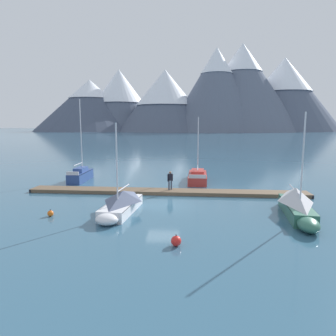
{
  "coord_description": "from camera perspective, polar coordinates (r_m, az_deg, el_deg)",
  "views": [
    {
      "loc": [
        1.9,
        -22.78,
        6.25
      ],
      "look_at": [
        0.0,
        6.0,
        2.0
      ],
      "focal_mm": 32.75,
      "sensor_mm": 36.0,
      "label": 1
    }
  ],
  "objects": [
    {
      "name": "sailboat_mid_dock_port",
      "position": [
        33.54,
        5.53,
        -1.48
      ],
      "size": [
        2.14,
        6.95,
        6.9
      ],
      "color": "#B2332D",
      "rests_on": "ground"
    },
    {
      "name": "mooring_buoy_inner_mooring",
      "position": [
        22.33,
        -21.03,
        -7.89
      ],
      "size": [
        0.41,
        0.41,
        0.49
      ],
      "color": "orange",
      "rests_on": "ground"
    },
    {
      "name": "sailboat_nearest_berth",
      "position": [
        34.99,
        -15.76,
        -1.16
      ],
      "size": [
        1.49,
        5.67,
        8.79
      ],
      "color": "navy",
      "rests_on": "ground"
    },
    {
      "name": "ground_plane",
      "position": [
        23.7,
        -0.96,
        -6.91
      ],
      "size": [
        700.0,
        700.0,
        0.0
      ],
      "primitive_type": "plane",
      "color": "#335B75"
    },
    {
      "name": "sailboat_second_berth",
      "position": [
        21.83,
        -8.75,
        -6.44
      ],
      "size": [
        2.38,
        6.15,
        6.27
      ],
      "color": "white",
      "rests_on": "ground"
    },
    {
      "name": "mountain_rear_spur",
      "position": [
        247.7,
        13.53,
        14.49
      ],
      "size": [
        88.38,
        88.38,
        65.62
      ],
      "color": "slate",
      "rests_on": "ground"
    },
    {
      "name": "dock",
      "position": [
        27.53,
        -0.27,
        -4.43
      ],
      "size": [
        24.86,
        2.54,
        0.3
      ],
      "color": "brown",
      "rests_on": "ground"
    },
    {
      "name": "person_on_dock",
      "position": [
        27.44,
        0.41,
        -2.09
      ],
      "size": [
        0.48,
        0.41,
        1.69
      ],
      "color": "#384256",
      "rests_on": "dock"
    },
    {
      "name": "sailboat_mid_dock_starboard",
      "position": [
        22.47,
        22.91,
        -6.16
      ],
      "size": [
        2.28,
        7.18,
        6.94
      ],
      "color": "#336B56",
      "rests_on": "ground"
    },
    {
      "name": "mountain_north_horn",
      "position": [
        269.54,
        20.7,
        12.99
      ],
      "size": [
        88.36,
        88.36,
        57.69
      ],
      "color": "#4C566B",
      "rests_on": "ground"
    },
    {
      "name": "mountain_west_summit",
      "position": [
        258.42,
        -14.27,
        11.34
      ],
      "size": [
        88.25,
        88.25,
        40.27
      ],
      "color": "#424C60",
      "rests_on": "ground"
    },
    {
      "name": "mooring_buoy_channel_marker",
      "position": [
        16.12,
        1.51,
        -13.4
      ],
      "size": [
        0.54,
        0.54,
        0.62
      ],
      "color": "red",
      "rests_on": "ground"
    },
    {
      "name": "mountain_central_massif",
      "position": [
        258.59,
        -9.03,
        12.7
      ],
      "size": [
        70.3,
        70.3,
        48.99
      ],
      "color": "#4C566B",
      "rests_on": "ground"
    },
    {
      "name": "mountain_east_summit",
      "position": [
        233.59,
        8.95,
        14.29
      ],
      "size": [
        71.99,
        71.99,
        60.16
      ],
      "color": "slate",
      "rests_on": "ground"
    },
    {
      "name": "mountain_shoulder_ridge",
      "position": [
        234.85,
        -0.54,
        12.8
      ],
      "size": [
        72.14,
        72.14,
        45.38
      ],
      "color": "#4C566B",
      "rests_on": "ground"
    }
  ]
}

